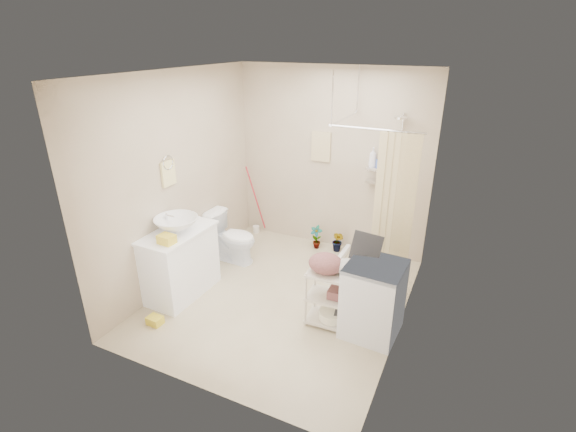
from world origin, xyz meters
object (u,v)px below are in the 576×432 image
at_px(vanity, 180,263).
at_px(toilet, 232,237).
at_px(washing_machine, 373,299).
at_px(laundry_rack, 333,294).

bearing_deg(vanity, toilet, 84.42).
xyz_separation_m(toilet, washing_machine, (2.18, -0.71, 0.05)).
distance_m(vanity, washing_machine, 2.31).
distance_m(toilet, washing_machine, 2.29).
relative_size(toilet, laundry_rack, 0.92).
xyz_separation_m(vanity, laundry_rack, (1.88, 0.20, -0.03)).
height_order(washing_machine, laundry_rack, washing_machine).
xyz_separation_m(toilet, laundry_rack, (1.76, -0.77, 0.03)).
bearing_deg(toilet, washing_machine, -105.69).
height_order(toilet, washing_machine, washing_machine).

